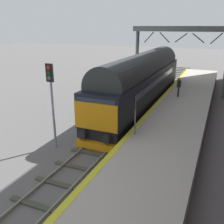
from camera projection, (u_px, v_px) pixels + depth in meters
ground_plane at (118, 129)px, 17.75m from camera, size 140.00×140.00×0.00m
track_main at (118, 129)px, 17.73m from camera, size 2.50×60.00×0.15m
station_platform at (170, 131)px, 16.24m from camera, size 4.00×44.00×1.01m
diesel_locomotive at (142, 79)px, 21.72m from camera, size 2.74×18.03×4.68m
signal_post_near at (52, 96)px, 14.16m from camera, size 0.44×0.22×4.91m
platform_number_sign at (135, 114)px, 14.01m from camera, size 0.10×0.44×1.86m
waiting_passenger at (179, 85)px, 21.74m from camera, size 0.36×0.51×1.64m
overhead_footbridge at (181, 34)px, 24.97m from camera, size 9.30×2.00×6.77m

